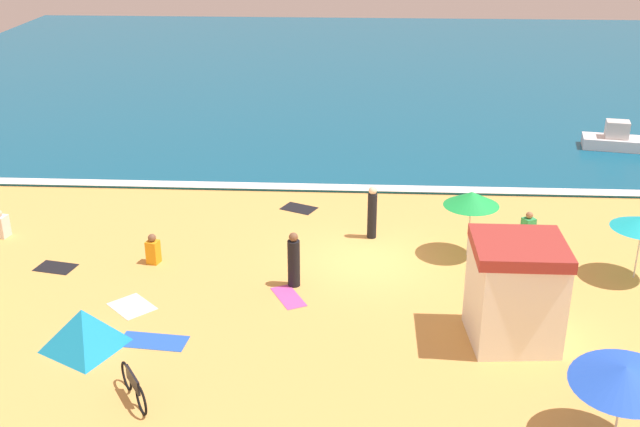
{
  "coord_description": "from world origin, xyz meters",
  "views": [
    {
      "loc": [
        -0.3,
        -22.52,
        11.08
      ],
      "look_at": [
        -1.63,
        1.92,
        0.8
      ],
      "focal_mm": 43.62,
      "sensor_mm": 36.0,
      "label": 1
    }
  ],
  "objects": [
    {
      "name": "beachgoer_8",
      "position": [
        0.15,
        1.81,
        0.9
      ],
      "size": [
        0.4,
        0.4,
        1.86
      ],
      "color": "black",
      "rests_on": "ground_plane"
    },
    {
      "name": "beach_towel_4",
      "position": [
        -9.84,
        -1.05,
        0.01
      ],
      "size": [
        1.34,
        1.02,
        0.01
      ],
      "color": "black",
      "rests_on": "ground_plane"
    },
    {
      "name": "beach_umbrella_4",
      "position": [
        3.26,
        0.58,
        1.98
      ],
      "size": [
        2.34,
        2.34,
        2.23
      ],
      "color": "silver",
      "rests_on": "ground_plane"
    },
    {
      "name": "beach_umbrella_2",
      "position": [
        5.28,
        -8.67,
        1.78
      ],
      "size": [
        3.25,
        3.25,
        2.08
      ],
      "color": "silver",
      "rests_on": "ground_plane"
    },
    {
      "name": "beachgoer_0",
      "position": [
        -12.55,
        1.2,
        0.41
      ],
      "size": [
        0.52,
        0.52,
        0.97
      ],
      "color": "white",
      "rests_on": "ground_plane"
    },
    {
      "name": "ocean_water",
      "position": [
        0.0,
        28.0,
        0.05
      ],
      "size": [
        60.0,
        44.0,
        0.1
      ],
      "primitive_type": "cube",
      "color": "#0F567A",
      "rests_on": "ground_plane"
    },
    {
      "name": "beach_tent",
      "position": [
        -7.37,
        -5.48,
        0.55
      ],
      "size": [
        2.23,
        2.34,
        1.1
      ],
      "color": "#1999D8",
      "rests_on": "ground_plane"
    },
    {
      "name": "lifeguard_cabana",
      "position": [
        3.78,
        -4.53,
        1.45
      ],
      "size": [
        2.33,
        2.27,
        2.85
      ],
      "color": "white",
      "rests_on": "ground_plane"
    },
    {
      "name": "beach_towel_1",
      "position": [
        -2.32,
        -2.56,
        0.01
      ],
      "size": [
        1.2,
        1.56,
        0.01
      ],
      "color": "#D84CA5",
      "rests_on": "ground_plane"
    },
    {
      "name": "wave_breaker_foam",
      "position": [
        0.0,
        6.3,
        0.1
      ],
      "size": [
        57.0,
        0.7,
        0.01
      ],
      "primitive_type": "cube",
      "color": "white",
      "rests_on": "ocean_water"
    },
    {
      "name": "beach_towel_3",
      "position": [
        -2.55,
        4.26,
        0.01
      ],
      "size": [
        1.47,
        1.28,
        0.01
      ],
      "color": "black",
      "rests_on": "ground_plane"
    },
    {
      "name": "beach_towel_0",
      "position": [
        -5.67,
        -5.16,
        0.01
      ],
      "size": [
        1.86,
        0.95,
        0.01
      ],
      "color": "blue",
      "rests_on": "ground_plane"
    },
    {
      "name": "parked_bicycle",
      "position": [
        -5.46,
        -7.68,
        0.38
      ],
      "size": [
        1.05,
        1.56,
        0.76
      ],
      "color": "black",
      "rests_on": "ground_plane"
    },
    {
      "name": "beachgoer_4",
      "position": [
        -2.21,
        -1.81,
        0.82
      ],
      "size": [
        0.52,
        0.52,
        1.73
      ],
      "color": "black",
      "rests_on": "ground_plane"
    },
    {
      "name": "beach_towel_2",
      "position": [
        -6.75,
        -3.36,
        0.01
      ],
      "size": [
        1.58,
        1.58,
        0.01
      ],
      "color": "white",
      "rests_on": "ground_plane"
    },
    {
      "name": "beachgoer_1",
      "position": [
        5.5,
        2.17,
        0.4
      ],
      "size": [
        0.51,
        0.51,
        0.91
      ],
      "color": "green",
      "rests_on": "ground_plane"
    },
    {
      "name": "small_boat_0",
      "position": [
        11.3,
        12.02,
        0.51
      ],
      "size": [
        3.06,
        1.77,
        1.28
      ],
      "color": "white",
      "rests_on": "ocean_water"
    },
    {
      "name": "ground_plane",
      "position": [
        0.0,
        0.0,
        0.0
      ],
      "size": [
        60.0,
        60.0,
        0.0
      ],
      "primitive_type": "plane",
      "color": "#E0A856"
    },
    {
      "name": "beachgoer_7",
      "position": [
        -6.82,
        -0.53,
        0.45
      ],
      "size": [
        0.44,
        0.44,
        1.0
      ],
      "color": "orange",
      "rests_on": "ground_plane"
    }
  ]
}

